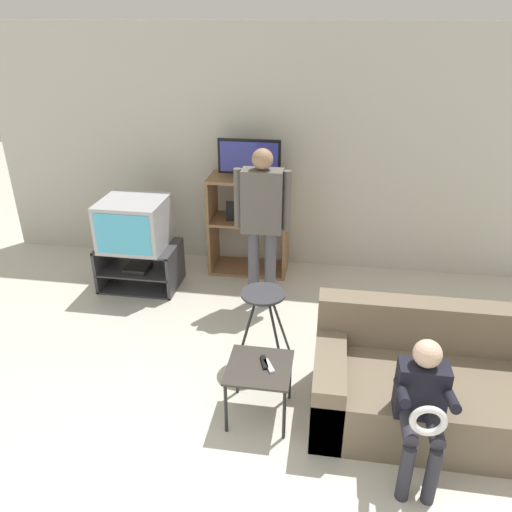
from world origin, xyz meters
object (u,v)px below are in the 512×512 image
Objects in this scene: tv_stand at (140,266)px; remote_control_black at (264,362)px; folding_stool at (263,306)px; couch at (456,389)px; television_flat at (249,160)px; snack_table at (259,372)px; television_main at (134,223)px; media_shelf at (249,224)px; remote_control_white at (269,366)px; person_seated_child at (422,403)px; person_standing_adult at (262,215)px.

tv_stand is 5.65× the size of remote_control_black.
couch reaches higher than folding_stool.
snack_table is (0.45, -2.26, -0.91)m from television_flat.
television_main reaches higher than remote_control_black.
television_flat reaches higher than snack_table.
remote_control_white is (0.53, -2.27, -0.12)m from media_shelf.
snack_table is at bearing -84.03° from folding_stool.
television_main is 1.87m from folding_stool.
media_shelf is 0.55× the size of couch.
television_main is (-0.01, 0.01, 0.49)m from tv_stand.
folding_stool is 0.60m from remote_control_black.
snack_table is (0.46, -2.27, -0.18)m from media_shelf.
person_seated_child reaches higher than snack_table.
media_shelf reaches higher than couch.
couch reaches higher than remote_control_white.
television_main is 2.39m from remote_control_white.
remote_control_black is (1.59, -1.69, -0.28)m from television_main.
folding_stool is at bearing -76.64° from television_flat.
person_standing_adult reaches higher than snack_table.
folding_stool is at bearing 80.86° from remote_control_black.
person_seated_child is (0.97, -0.34, 0.12)m from remote_control_white.
television_main reaches higher than snack_table.
person_standing_adult reaches higher than television_flat.
person_seated_child is (1.25, -1.89, -0.40)m from person_standing_adult.
television_main is 0.32× the size of couch.
tv_stand is 2.32m from remote_control_black.
television_flat reaches higher than remote_control_black.
person_standing_adult is at bearing -7.47° from television_main.
television_flat is 3.09m from person_seated_child.
tv_stand is 3.31m from couch.
remote_control_black is at bearing 50.28° from snack_table.
folding_stool is 1.03m from person_standing_adult.
snack_table is 1.67m from person_standing_adult.
person_seated_child is (2.59, -2.06, 0.33)m from tv_stand.
tv_stand reaches higher than snack_table.
folding_stool is at bearing -36.43° from television_main.
television_flat is at bearing -45.63° from media_shelf.
person_seated_child is at bearing -38.61° from tv_stand.
television_main is 1.43× the size of snack_table.
folding_stool is (0.40, -1.65, -0.02)m from media_shelf.
remote_control_black is 0.15× the size of person_seated_child.
media_shelf is 2.43× the size of snack_table.
television_flat is 0.41× the size of person_standing_adult.
remote_control_black is at bearing -46.74° from television_main.
tv_stand is 1.53m from person_standing_adult.
snack_table is at bearing -78.47° from media_shelf.
couch is (1.35, 0.14, -0.17)m from remote_control_black.
media_shelf is at bearing 119.86° from person_seated_child.
remote_control_black is (0.03, 0.04, 0.06)m from snack_table.
person_seated_child is at bearing -60.21° from television_flat.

